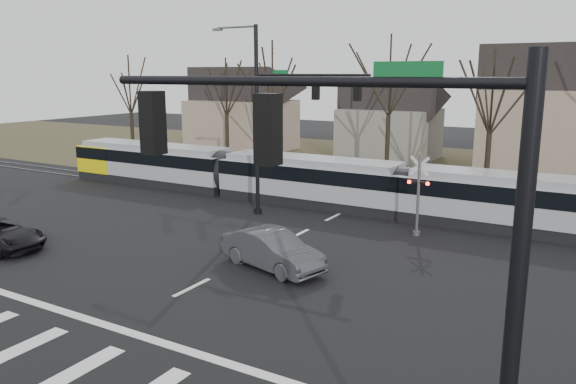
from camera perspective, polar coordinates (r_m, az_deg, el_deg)
The scene contains 15 objects.
ground at distance 19.81m, azimuth -13.52°, elevation -11.26°, with size 140.00×140.00×0.00m, color black.
grass_verge at distance 47.39m, azimuth 14.18°, elevation 2.29°, with size 140.00×28.00×0.01m, color #38331E.
crosswalk at distance 17.45m, azimuth -22.92°, elevation -15.22°, with size 27.00×2.60×0.01m.
stop_line at distance 18.68m, azimuth -17.42°, elevation -12.95°, with size 28.00×0.35×0.01m, color silver.
lane_dashes at distance 32.61m, azimuth 6.22°, elevation -1.73°, with size 0.18×30.00×0.01m.
rail_pair at distance 32.42m, azimuth 6.08°, elevation -1.76°, with size 90.00×1.52×0.06m.
tram at distance 33.42m, azimuth 2.12°, elevation 1.37°, with size 37.34×2.77×2.83m.
sedan at distance 22.58m, azimuth -1.60°, elevation -5.90°, with size 4.95×2.86×1.54m, color #3E3E44.
signal_pole_near_right at distance 7.90m, azimuth 8.54°, elevation -6.97°, with size 6.72×0.44×8.00m.
signal_pole_far at distance 29.75m, azimuth -0.61°, elevation 8.13°, with size 9.28×0.44×10.20m.
rail_crossing_signal at distance 27.55m, azimuth 13.07°, elevation -0.52°, with size 1.08×0.36×4.00m.
tree_row at distance 40.53m, azimuth 14.87°, elevation 7.78°, with size 59.20×7.20×10.00m.
house_a at distance 57.40m, azimuth -4.71°, elevation 8.73°, with size 9.72×8.64×8.60m.
house_b at distance 52.25m, azimuth 10.35°, elevation 7.72°, with size 8.64×7.56×7.65m.
house_c at distance 46.19m, azimuth 25.74°, elevation 7.76°, with size 10.80×8.64×10.10m.
Camera 1 is at (12.83, -12.96, 7.72)m, focal length 35.00 mm.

